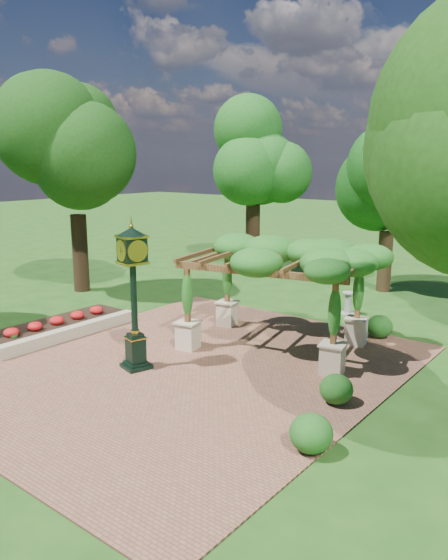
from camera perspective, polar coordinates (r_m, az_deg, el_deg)
The scene contains 13 objects.
ground at distance 14.43m, azimuth -6.26°, elevation -10.27°, with size 120.00×120.00×0.00m, color #1E4714.
brick_plaza at distance 15.09m, azimuth -3.57°, elevation -9.08°, with size 10.00×12.00×0.04m, color brown.
border_wall at distance 17.98m, azimuth -15.72°, elevation -5.35°, with size 0.35×5.00×0.40m, color #C6B793.
flower_bed at distance 18.70m, azimuth -17.36°, elevation -4.84°, with size 1.50×5.00×0.36m, color red.
pedestal_clock at distance 14.49m, azimuth -9.46°, elevation -0.53°, with size 0.95×0.95×3.90m.
pergola at distance 16.01m, azimuth 5.30°, elevation 1.90°, with size 5.62×4.13×3.20m.
sundial at distance 20.43m, azimuth 12.82°, elevation -2.55°, with size 0.62×0.62×0.85m.
shrub_front at distance 11.00m, azimuth 9.09°, elevation -15.54°, with size 0.85×0.85×0.76m, color #1C5117.
shrub_mid at distance 13.06m, azimuth 11.65°, elevation -11.11°, with size 0.78×0.78×0.70m, color #1B4D15.
shrub_back at distance 17.97m, azimuth 15.95°, elevation -4.69°, with size 0.81×0.81×0.73m, color #1D5518.
tree_west_near at distance 23.84m, azimuth -15.36°, elevation 12.69°, with size 4.11×4.11×8.50m.
tree_west_far at distance 27.75m, azimuth 3.12°, elevation 13.10°, with size 3.89×3.89×8.60m.
tree_north at distance 24.02m, azimuth 16.93°, elevation 9.54°, with size 3.49×3.49×6.65m.
Camera 1 is at (9.40, -9.43, 5.56)m, focal length 35.00 mm.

